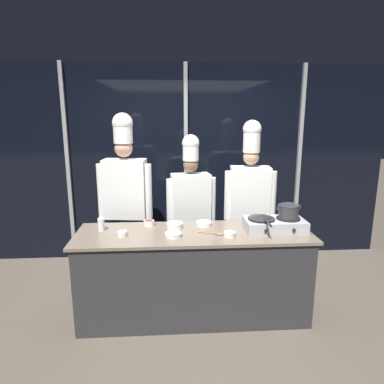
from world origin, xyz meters
TOP-DOWN VIEW (x-y plane):
  - ground_plane at (0.00, 0.00)m, footprint 24.00×24.00m
  - window_wall_back at (0.00, 1.57)m, footprint 5.68×0.09m
  - demo_counter at (0.00, 0.00)m, footprint 2.32×0.72m
  - portable_stove at (0.81, 0.01)m, footprint 0.59×0.35m
  - frying_pan at (0.68, 0.01)m, footprint 0.27×0.47m
  - stock_pot at (0.95, 0.01)m, footprint 0.23×0.20m
  - squeeze_bottle_clear at (-0.92, 0.11)m, footprint 0.07×0.07m
  - prep_bowl_chili_flakes at (-0.45, 0.24)m, footprint 0.11×0.11m
  - prep_bowl_noodles at (-0.69, -0.06)m, footprint 0.10×0.10m
  - prep_bowl_bean_sprouts at (0.12, 0.19)m, footprint 0.16×0.16m
  - prep_bowl_shrimp at (-0.20, -0.11)m, footprint 0.16×0.16m
  - prep_bowl_garlic at (-0.18, 0.13)m, footprint 0.16×0.16m
  - prep_bowl_chicken at (0.33, -0.15)m, footprint 0.12×0.12m
  - serving_spoon_slotted at (0.21, -0.08)m, footprint 0.25×0.11m
  - chef_head at (-0.74, 0.72)m, footprint 0.63×0.30m
  - chef_sous at (0.02, 0.78)m, footprint 0.59×0.30m
  - chef_line at (0.73, 0.74)m, footprint 0.61×0.28m

SIDE VIEW (x-z plane):
  - ground_plane at x=0.00m, z-range 0.00..0.00m
  - demo_counter at x=0.00m, z-range 0.00..0.90m
  - serving_spoon_slotted at x=0.21m, z-range 0.89..0.91m
  - prep_bowl_shrimp at x=-0.20m, z-range 0.90..0.94m
  - prep_bowl_bean_sprouts at x=0.12m, z-range 0.90..0.94m
  - prep_bowl_chicken at x=0.33m, z-range 0.90..0.95m
  - prep_bowl_noodles at x=-0.69m, z-range 0.90..0.95m
  - prep_bowl_chili_flakes at x=-0.45m, z-range 0.90..0.96m
  - prep_bowl_garlic at x=-0.18m, z-range 0.90..0.96m
  - portable_stove at x=0.81m, z-range 0.89..1.02m
  - squeeze_bottle_clear at x=-0.92m, z-range 0.89..1.05m
  - chef_sous at x=0.02m, z-range 0.12..1.92m
  - frying_pan at x=0.68m, z-range 1.02..1.06m
  - stock_pot at x=0.95m, z-range 1.02..1.16m
  - chef_line at x=0.73m, z-range 0.12..2.09m
  - chef_head at x=-0.74m, z-range 0.16..2.20m
  - window_wall_back at x=0.00m, z-range 0.00..2.70m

